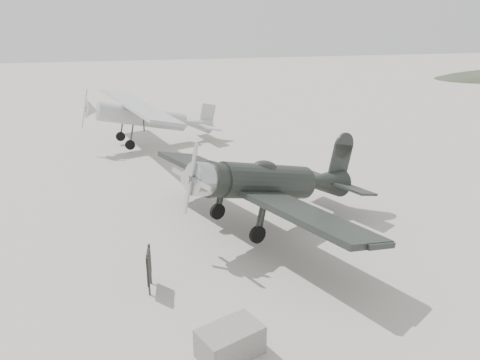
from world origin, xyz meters
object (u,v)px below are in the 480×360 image
object	(u,v)px
lowwing_monoplane	(273,182)
highwing_monoplane	(147,113)
sign_board	(149,266)
equipment_block	(230,342)

from	to	relation	value
lowwing_monoplane	highwing_monoplane	world-z (taller)	lowwing_monoplane
lowwing_monoplane	sign_board	world-z (taller)	lowwing_monoplane
highwing_monoplane	equipment_block	world-z (taller)	highwing_monoplane
equipment_block	sign_board	bearing A→B (deg)	116.47
highwing_monoplane	equipment_block	size ratio (longest dim) A/B	7.74
lowwing_monoplane	equipment_block	world-z (taller)	lowwing_monoplane
highwing_monoplane	equipment_block	bearing A→B (deg)	-101.49
highwing_monoplane	sign_board	world-z (taller)	highwing_monoplane
lowwing_monoplane	highwing_monoplane	distance (m)	14.91
highwing_monoplane	sign_board	size ratio (longest dim) A/B	8.71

